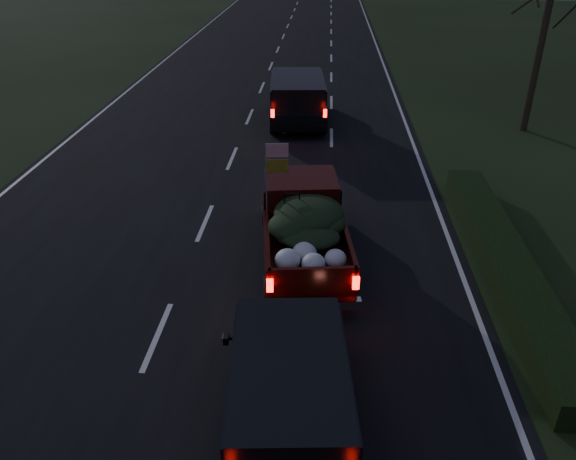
# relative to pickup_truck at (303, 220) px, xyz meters

# --- Properties ---
(ground) EXTENTS (120.00, 120.00, 0.00)m
(ground) POSITION_rel_pickup_truck_xyz_m (-2.86, -3.43, -1.01)
(ground) COLOR black
(ground) RESTS_ON ground
(road_asphalt) EXTENTS (14.00, 120.00, 0.02)m
(road_asphalt) POSITION_rel_pickup_truck_xyz_m (-2.86, -3.43, -1.00)
(road_asphalt) COLOR black
(road_asphalt) RESTS_ON ground
(hedge_row) EXTENTS (1.00, 10.00, 0.60)m
(hedge_row) POSITION_rel_pickup_truck_xyz_m (4.94, -0.43, -0.71)
(hedge_row) COLOR black
(hedge_row) RESTS_ON ground
(pickup_truck) EXTENTS (2.56, 5.36, 2.71)m
(pickup_truck) POSITION_rel_pickup_truck_xyz_m (0.00, 0.00, 0.00)
(pickup_truck) COLOR #360A07
(pickup_truck) RESTS_ON ground
(lead_suv) EXTENTS (2.61, 5.50, 1.54)m
(lead_suv) POSITION_rel_pickup_truck_xyz_m (-0.72, 11.10, 0.15)
(lead_suv) COLOR black
(lead_suv) RESTS_ON ground
(rear_suv) EXTENTS (2.34, 4.63, 1.29)m
(rear_suv) POSITION_rel_pickup_truck_xyz_m (0.02, -5.65, -0.04)
(rear_suv) COLOR black
(rear_suv) RESTS_ON ground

